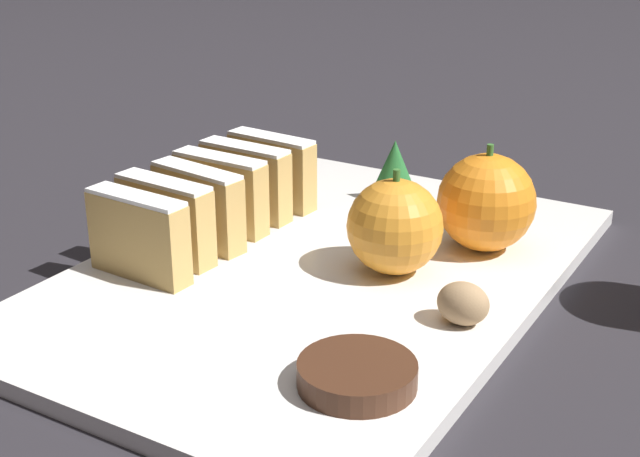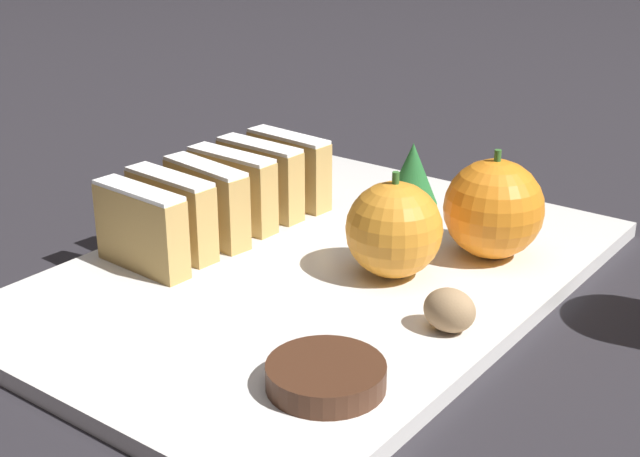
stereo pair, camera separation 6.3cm
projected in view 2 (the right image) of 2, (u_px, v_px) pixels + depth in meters
ground_plane at (320, 282)px, 0.65m from camera, size 6.00×6.00×0.00m
serving_platter at (320, 274)px, 0.65m from camera, size 0.31×0.45×0.01m
stollen_slice_front at (141, 229)px, 0.63m from camera, size 0.08×0.02×0.06m
stollen_slice_second at (171, 214)px, 0.66m from camera, size 0.08×0.03×0.06m
stollen_slice_third at (207, 202)px, 0.68m from camera, size 0.08×0.03×0.06m
stollen_slice_fourth at (232, 189)px, 0.71m from camera, size 0.08×0.02×0.06m
stollen_slice_fifth at (260, 179)px, 0.73m from camera, size 0.08×0.02×0.06m
stollen_slice_sixth at (289, 169)px, 0.76m from camera, size 0.08×0.03×0.06m
orange_near at (394, 230)px, 0.62m from camera, size 0.07×0.07×0.08m
orange_far at (494, 209)px, 0.65m from camera, size 0.07×0.07×0.08m
walnut at (450, 310)px, 0.55m from camera, size 0.03×0.03×0.03m
chocolate_cookie at (326, 376)px, 0.49m from camera, size 0.07×0.07×0.01m
evergreen_sprig at (412, 173)px, 0.76m from camera, size 0.04×0.04×0.05m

